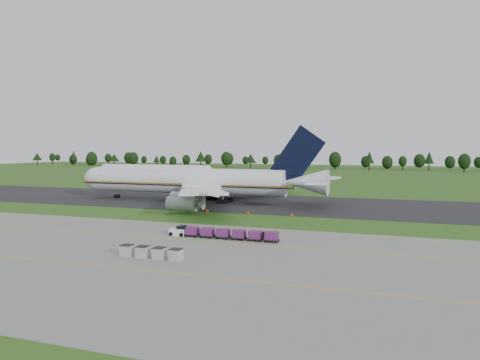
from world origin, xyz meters
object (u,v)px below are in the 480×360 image
at_px(edge_markers, 227,212).
at_px(baggage_train, 221,233).
at_px(utility_cart, 265,236).
at_px(aircraft, 190,180).
at_px(uld_row, 151,252).

bearing_deg(edge_markers, baggage_train, -70.93).
bearing_deg(utility_cart, baggage_train, -163.58).
height_order(aircraft, baggage_train, aircraft).
height_order(aircraft, edge_markers, aircraft).
height_order(baggage_train, edge_markers, baggage_train).
bearing_deg(edge_markers, aircraft, 134.61).
bearing_deg(uld_row, aircraft, 111.08).
height_order(baggage_train, utility_cart, baggage_train).
bearing_deg(uld_row, edge_markers, 97.66).
bearing_deg(aircraft, uld_row, -68.92).
height_order(aircraft, uld_row, aircraft).
distance_m(utility_cart, edge_markers, 29.56).
relative_size(baggage_train, edge_markers, 0.62).
relative_size(utility_cart, uld_row, 0.24).
bearing_deg(baggage_train, utility_cart, 16.42).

